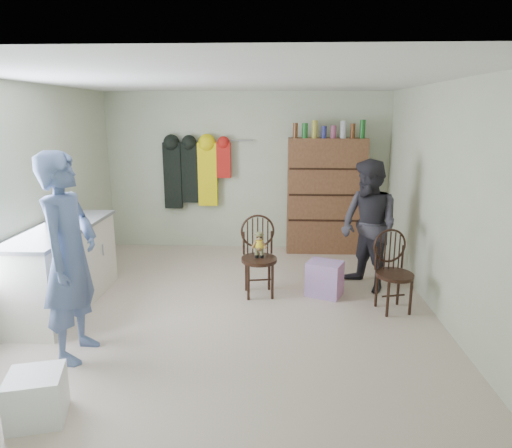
{
  "coord_description": "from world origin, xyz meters",
  "views": [
    {
      "loc": [
        0.48,
        -4.8,
        2.18
      ],
      "look_at": [
        0.25,
        0.2,
        0.95
      ],
      "focal_mm": 32.0,
      "sensor_mm": 36.0,
      "label": 1
    }
  ],
  "objects_px": {
    "chair_front": "(259,251)",
    "dresser": "(326,195)",
    "chair_far": "(393,268)",
    "counter": "(62,267)"
  },
  "relations": [
    {
      "from": "chair_front",
      "to": "dresser",
      "type": "distance_m",
      "value": 2.1
    },
    {
      "from": "chair_far",
      "to": "dresser",
      "type": "xyz_separation_m",
      "value": [
        -0.54,
        2.21,
        0.43
      ]
    },
    {
      "from": "chair_far",
      "to": "dresser",
      "type": "distance_m",
      "value": 2.32
    },
    {
      "from": "counter",
      "to": "dresser",
      "type": "bearing_deg",
      "value": 35.68
    },
    {
      "from": "chair_front",
      "to": "chair_far",
      "type": "xyz_separation_m",
      "value": [
        1.52,
        -0.39,
        -0.05
      ]
    },
    {
      "from": "chair_front",
      "to": "dresser",
      "type": "xyz_separation_m",
      "value": [
        0.98,
        1.82,
        0.38
      ]
    },
    {
      "from": "chair_front",
      "to": "dresser",
      "type": "relative_size",
      "value": 0.47
    },
    {
      "from": "chair_front",
      "to": "chair_far",
      "type": "distance_m",
      "value": 1.57
    },
    {
      "from": "counter",
      "to": "dresser",
      "type": "height_order",
      "value": "dresser"
    },
    {
      "from": "chair_far",
      "to": "chair_front",
      "type": "bearing_deg",
      "value": 151.82
    }
  ]
}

